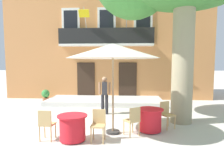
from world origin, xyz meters
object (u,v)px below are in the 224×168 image
at_px(cafe_chair_middle_0, 46,123).
at_px(ground_planter_left, 46,95).
at_px(cafe_chair_near_tree_1, 133,119).
at_px(cafe_table_middle, 73,128).
at_px(cafe_chair_middle_1, 99,123).
at_px(cafe_table_near_tree, 150,120).
at_px(cafe_chair_near_tree_0, 166,113).
at_px(cafe_umbrella, 113,51).
at_px(pedestrian_near_entrance, 105,93).

relative_size(cafe_chair_middle_0, ground_planter_left, 1.29).
bearing_deg(cafe_chair_middle_0, cafe_chair_near_tree_1, 12.35).
height_order(cafe_table_middle, cafe_chair_middle_1, cafe_chair_middle_1).
bearing_deg(ground_planter_left, cafe_chair_middle_1, -56.95).
bearing_deg(cafe_chair_middle_1, cafe_table_near_tree, 30.86).
xyz_separation_m(cafe_chair_near_tree_0, cafe_umbrella, (-1.82, -0.68, 2.08)).
distance_m(cafe_table_near_tree, cafe_table_middle, 2.53).
distance_m(cafe_chair_near_tree_0, cafe_chair_middle_1, 2.59).
bearing_deg(cafe_table_near_tree, cafe_table_middle, -157.04).
xyz_separation_m(cafe_chair_middle_1, ground_planter_left, (-3.95, 6.06, -0.14)).
bearing_deg(cafe_chair_middle_0, pedestrian_near_entrance, 67.50).
bearing_deg(ground_planter_left, cafe_chair_near_tree_1, -48.55).
relative_size(cafe_chair_middle_1, ground_planter_left, 1.29).
relative_size(cafe_chair_near_tree_0, cafe_chair_near_tree_1, 1.00).
bearing_deg(cafe_table_near_tree, ground_planter_left, 137.19).
distance_m(cafe_umbrella, pedestrian_near_entrance, 3.05).
height_order(cafe_chair_middle_1, cafe_umbrella, cafe_umbrella).
relative_size(cafe_chair_near_tree_0, cafe_chair_middle_0, 1.00).
distance_m(cafe_table_middle, cafe_umbrella, 2.60).
distance_m(cafe_chair_near_tree_0, cafe_table_middle, 3.28).
height_order(cafe_chair_near_tree_0, cafe_chair_middle_1, same).
height_order(cafe_table_middle, cafe_chair_middle_0, cafe_chair_middle_0).
bearing_deg(cafe_chair_near_tree_1, cafe_table_middle, -163.96).
height_order(cafe_table_near_tree, cafe_chair_near_tree_0, cafe_chair_near_tree_0).
xyz_separation_m(cafe_chair_near_tree_1, ground_planter_left, (-4.95, 5.60, -0.14)).
distance_m(cafe_table_middle, pedestrian_near_entrance, 3.34).
bearing_deg(cafe_table_near_tree, cafe_chair_near_tree_0, 35.22).
bearing_deg(ground_planter_left, cafe_umbrella, -51.18).
bearing_deg(cafe_umbrella, cafe_chair_middle_1, -118.16).
height_order(cafe_chair_middle_1, pedestrian_near_entrance, pedestrian_near_entrance).
relative_size(cafe_table_near_tree, ground_planter_left, 1.22).
relative_size(cafe_table_near_tree, pedestrian_near_entrance, 0.52).
xyz_separation_m(cafe_table_middle, cafe_umbrella, (1.13, 0.74, 2.22)).
bearing_deg(cafe_chair_middle_0, cafe_chair_middle_1, 3.34).
xyz_separation_m(cafe_chair_near_tree_1, cafe_umbrella, (-0.63, 0.24, 2.08)).
bearing_deg(cafe_umbrella, pedestrian_near_entrance, 101.66).
xyz_separation_m(cafe_table_near_tree, cafe_chair_near_tree_1, (-0.58, -0.48, 0.14)).
distance_m(cafe_table_near_tree, cafe_chair_near_tree_1, 0.77).
bearing_deg(cafe_chair_middle_1, cafe_chair_middle_0, -176.66).
bearing_deg(cafe_table_middle, cafe_umbrella, 33.34).
relative_size(cafe_chair_near_tree_0, cafe_table_middle, 1.05).
height_order(ground_planter_left, pedestrian_near_entrance, pedestrian_near_entrance).
distance_m(cafe_table_near_tree, pedestrian_near_entrance, 2.89).
relative_size(cafe_table_near_tree, cafe_chair_middle_0, 0.95).
xyz_separation_m(cafe_chair_middle_0, cafe_umbrella, (1.88, 0.78, 2.08)).
relative_size(cafe_chair_near_tree_0, cafe_chair_middle_1, 1.00).
bearing_deg(pedestrian_near_entrance, cafe_umbrella, -78.34).
height_order(cafe_chair_middle_0, cafe_umbrella, cafe_umbrella).
height_order(cafe_table_near_tree, pedestrian_near_entrance, pedestrian_near_entrance).
bearing_deg(cafe_table_near_tree, pedestrian_near_entrance, 127.41).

